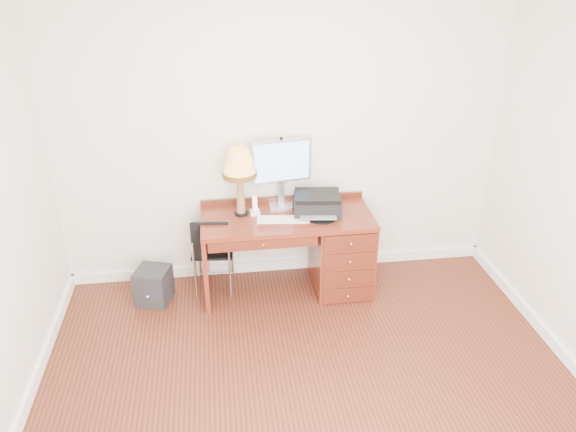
{
  "coord_description": "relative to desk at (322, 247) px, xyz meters",
  "views": [
    {
      "loc": [
        -0.58,
        -2.94,
        2.95
      ],
      "look_at": [
        -0.02,
        1.2,
        0.85
      ],
      "focal_mm": 35.0,
      "sensor_mm": 36.0,
      "label": 1
    }
  ],
  "objects": [
    {
      "name": "printer",
      "position": [
        -0.05,
        0.03,
        0.43
      ],
      "size": [
        0.45,
        0.37,
        0.18
      ],
      "rotation": [
        0.0,
        0.0,
        -0.13
      ],
      "color": "black",
      "rests_on": "desk"
    },
    {
      "name": "pen_cup",
      "position": [
        -0.22,
        0.1,
        0.38
      ],
      "size": [
        0.07,
        0.07,
        0.09
      ],
      "primitive_type": "cylinder",
      "color": "black",
      "rests_on": "desk"
    },
    {
      "name": "mouse_pad",
      "position": [
        -0.03,
        -0.09,
        0.35
      ],
      "size": [
        0.24,
        0.24,
        0.05
      ],
      "color": "black",
      "rests_on": "desk"
    },
    {
      "name": "equipment_box",
      "position": [
        -1.53,
        -0.05,
        -0.25
      ],
      "size": [
        0.35,
        0.35,
        0.33
      ],
      "primitive_type": "cube",
      "rotation": [
        0.0,
        0.0,
        -0.3
      ],
      "color": "black",
      "rests_on": "ground"
    },
    {
      "name": "keyboard",
      "position": [
        -0.37,
        -0.08,
        0.35
      ],
      "size": [
        0.46,
        0.18,
        0.02
      ],
      "primitive_type": "cube",
      "rotation": [
        0.0,
        0.0,
        -0.11
      ],
      "color": "white",
      "rests_on": "desk"
    },
    {
      "name": "leg_lamp",
      "position": [
        -0.72,
        0.09,
        0.78
      ],
      "size": [
        0.29,
        0.29,
        0.6
      ],
      "color": "black",
      "rests_on": "desk"
    },
    {
      "name": "phone",
      "position": [
        -0.6,
        0.07,
        0.39
      ],
      "size": [
        0.09,
        0.09,
        0.18
      ],
      "rotation": [
        0.0,
        0.0,
        0.04
      ],
      "color": "white",
      "rests_on": "desk"
    },
    {
      "name": "room_shell",
      "position": [
        -0.32,
        -0.77,
        -0.36
      ],
      "size": [
        4.0,
        4.0,
        4.0
      ],
      "color": "silver",
      "rests_on": "ground"
    },
    {
      "name": "ground",
      "position": [
        -0.32,
        -1.4,
        -0.41
      ],
      "size": [
        4.0,
        4.0,
        0.0
      ],
      "primitive_type": "plane",
      "color": "#3F180E",
      "rests_on": "ground"
    },
    {
      "name": "monitor",
      "position": [
        -0.33,
        0.23,
        0.73
      ],
      "size": [
        0.54,
        0.21,
        0.62
      ],
      "rotation": [
        0.0,
        0.0,
        0.17
      ],
      "color": "silver",
      "rests_on": "desk"
    },
    {
      "name": "desk",
      "position": [
        0.0,
        0.0,
        0.0
      ],
      "size": [
        1.5,
        0.67,
        0.75
      ],
      "color": "maroon",
      "rests_on": "ground"
    },
    {
      "name": "chair",
      "position": [
        -0.98,
        0.04,
        0.05
      ],
      "size": [
        0.4,
        0.4,
        0.77
      ],
      "rotation": [
        0.0,
        0.0,
        -0.11
      ],
      "color": "black",
      "rests_on": "ground"
    }
  ]
}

